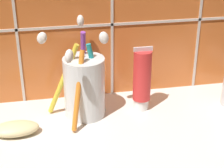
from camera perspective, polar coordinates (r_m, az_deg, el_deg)
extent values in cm
cube|color=silver|center=(66.36, 0.96, -7.93)|extent=(72.03, 30.32, 2.00)
cube|color=beige|center=(72.61, -1.40, 8.98)|extent=(82.03, 0.24, 0.50)
cube|color=beige|center=(70.39, -14.86, 12.10)|extent=(0.50, 0.24, 44.37)
cylinder|color=silver|center=(68.45, -4.22, -0.48)|extent=(7.55, 7.55, 11.25)
cylinder|color=teal|center=(68.16, -2.42, 0.82)|extent=(3.48, 1.25, 13.55)
ellipsoid|color=white|center=(65.35, -1.26, 7.06)|extent=(2.19, 1.51, 2.47)
cylinder|color=purple|center=(70.37, -4.40, 2.39)|extent=(0.90, 4.10, 15.36)
ellipsoid|color=white|center=(69.18, -4.83, 9.58)|extent=(1.30, 2.11, 2.50)
cylinder|color=yellow|center=(68.24, -7.47, 0.70)|extent=(6.48, 2.61, 13.87)
ellipsoid|color=white|center=(66.11, -10.63, 6.91)|extent=(2.67, 1.90, 2.68)
cylinder|color=orange|center=(64.51, -5.17, -1.00)|extent=(3.69, 5.89, 13.30)
ellipsoid|color=white|center=(58.85, -6.55, 4.23)|extent=(2.27, 2.73, 2.68)
cylinder|color=white|center=(72.47, 4.45, -2.97)|extent=(2.87, 2.87, 2.13)
cylinder|color=red|center=(69.83, 4.62, 1.29)|extent=(3.38, 3.38, 9.71)
cube|color=silver|center=(67.83, 4.77, 5.34)|extent=(3.55, 0.36, 0.80)
ellipsoid|color=beige|center=(66.52, -14.49, -6.62)|extent=(7.98, 4.43, 2.19)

